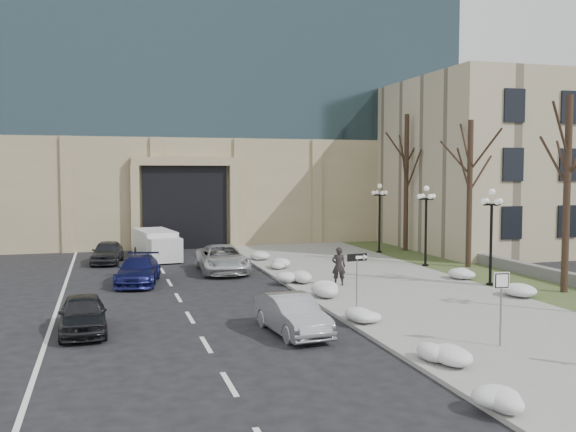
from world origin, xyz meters
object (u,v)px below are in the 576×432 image
Objects in this scene: car_c at (138,270)px; car_e at (107,252)px; keep_sign at (501,293)px; lamppost_b at (491,224)px; car_a at (83,314)px; car_b at (292,315)px; pedestrian at (339,266)px; lamppost_c at (426,215)px; lamppost_d at (380,209)px; car_d at (222,259)px; box_truck at (157,245)px; one_way_sign at (360,264)px.

car_e is (-1.43, 7.81, 0.01)m from car_c.
lamppost_b is at bearing 62.78° from keep_sign.
car_a is at bearing -168.41° from lamppost_b.
car_b is 0.86× the size of lamppost_b.
lamppost_b reaches higher than pedestrian.
car_e is 19.17m from lamppost_c.
lamppost_d is (11.74, 18.95, 2.40)m from car_b.
lamppost_b is (11.65, -8.02, 2.32)m from car_d.
car_b is 0.86× the size of lamppost_c.
car_b is (6.92, -2.12, 0.01)m from car_a.
pedestrian is 8.72m from lamppost_c.
box_truck is 19.55m from one_way_sign.
keep_sign is at bearing -70.68° from car_d.
car_d is at bearing -33.05° from car_e.
car_d is (7.01, 11.85, 0.09)m from car_a.
lamppost_b reaches higher than one_way_sign.
lamppost_b is at bearing -90.00° from lamppost_c.
car_d is at bearing 145.45° from lamppost_b.
lamppost_d is at bearing 6.96° from car_e.
box_truck is (-2.96, 20.54, 0.20)m from car_b.
car_b is at bearing -18.65° from car_a.
box_truck is 14.95m from lamppost_d.
lamppost_c is (7.10, 4.63, 2.03)m from pedestrian.
lamppost_c reaches higher than car_e.
one_way_sign is (6.34, -18.46, 1.11)m from box_truck.
lamppost_b reaches higher than car_c.
pedestrian is (9.21, -3.67, 0.36)m from car_c.
lamppost_d is at bearing 90.00° from lamppost_c.
lamppost_c is (17.75, -6.85, 2.38)m from car_e.
lamppost_c is (14.70, -8.09, 2.20)m from box_truck.
lamppost_b is at bearing -177.99° from pedestrian.
box_truck reaches higher than car_e.
car_d reaches higher than car_a.
car_a is 21.46m from lamppost_c.
keep_sign is 0.52× the size of lamppost_d.
car_b is at bearing -58.40° from car_c.
car_d is 1.14× the size of lamppost_b.
car_a is at bearing -94.15° from car_c.
car_e is at bearing 178.86° from lamppost_d.
car_d is at bearing -156.86° from lamppost_d.
pedestrian reaches higher than car_c.
car_c is at bearing 161.23° from lamppost_b.
car_b is 1.70× the size of one_way_sign.
car_d is 14.33m from lamppost_b.
lamppost_b is at bearing -53.01° from box_truck.
car_e is at bearing -166.16° from box_truck.
car_a is at bearing 160.07° from keep_sign.
box_truck is at bearing 89.75° from car_c.
box_truck is 16.92m from lamppost_c.
car_e is at bearing 109.95° from one_way_sign.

